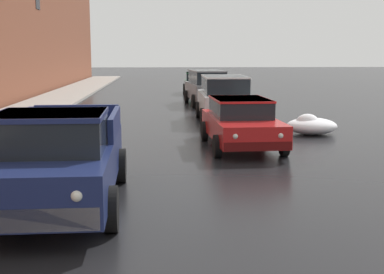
{
  "coord_description": "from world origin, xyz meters",
  "views": [
    {
      "loc": [
        -0.35,
        -2.11,
        2.71
      ],
      "look_at": [
        0.35,
        9.51,
        0.85
      ],
      "focal_mm": 49.22,
      "sensor_mm": 36.0,
      "label": 1
    }
  ],
  "objects_px": {
    "suv_grey_parked_far_down_block": "(207,86)",
    "sedan_red_parked_kerbside_close": "(241,121)",
    "sedan_green_queued_behind_truck": "(197,82)",
    "pickup_truck_darkblue_approaching_near_lane": "(58,158)",
    "suv_white_parked_kerbside_mid": "(224,97)"
  },
  "relations": [
    {
      "from": "pickup_truck_darkblue_approaching_near_lane",
      "to": "sedan_red_parked_kerbside_close",
      "type": "relative_size",
      "value": 1.19
    },
    {
      "from": "suv_white_parked_kerbside_mid",
      "to": "suv_grey_parked_far_down_block",
      "type": "bearing_deg",
      "value": 90.79
    },
    {
      "from": "suv_grey_parked_far_down_block",
      "to": "sedan_green_queued_behind_truck",
      "type": "relative_size",
      "value": 1.18
    },
    {
      "from": "pickup_truck_darkblue_approaching_near_lane",
      "to": "suv_grey_parked_far_down_block",
      "type": "height_order",
      "value": "suv_grey_parked_far_down_block"
    },
    {
      "from": "suv_grey_parked_far_down_block",
      "to": "sedan_red_parked_kerbside_close",
      "type": "bearing_deg",
      "value": -90.6
    },
    {
      "from": "suv_grey_parked_far_down_block",
      "to": "sedan_green_queued_behind_truck",
      "type": "height_order",
      "value": "suv_grey_parked_far_down_block"
    },
    {
      "from": "sedan_green_queued_behind_truck",
      "to": "suv_grey_parked_far_down_block",
      "type": "bearing_deg",
      "value": -90.24
    },
    {
      "from": "pickup_truck_darkblue_approaching_near_lane",
      "to": "suv_white_parked_kerbside_mid",
      "type": "height_order",
      "value": "suv_white_parked_kerbside_mid"
    },
    {
      "from": "pickup_truck_darkblue_approaching_near_lane",
      "to": "sedan_green_queued_behind_truck",
      "type": "relative_size",
      "value": 1.32
    },
    {
      "from": "pickup_truck_darkblue_approaching_near_lane",
      "to": "sedan_green_queued_behind_truck",
      "type": "bearing_deg",
      "value": 80.71
    },
    {
      "from": "sedan_red_parked_kerbside_close",
      "to": "pickup_truck_darkblue_approaching_near_lane",
      "type": "bearing_deg",
      "value": -125.73
    },
    {
      "from": "suv_white_parked_kerbside_mid",
      "to": "pickup_truck_darkblue_approaching_near_lane",
      "type": "bearing_deg",
      "value": -110.61
    },
    {
      "from": "sedan_red_parked_kerbside_close",
      "to": "sedan_green_queued_behind_truck",
      "type": "height_order",
      "value": "same"
    },
    {
      "from": "pickup_truck_darkblue_approaching_near_lane",
      "to": "sedan_green_queued_behind_truck",
      "type": "distance_m",
      "value": 26.64
    },
    {
      "from": "suv_white_parked_kerbside_mid",
      "to": "sedan_green_queued_behind_truck",
      "type": "distance_m",
      "value": 14.7
    }
  ]
}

